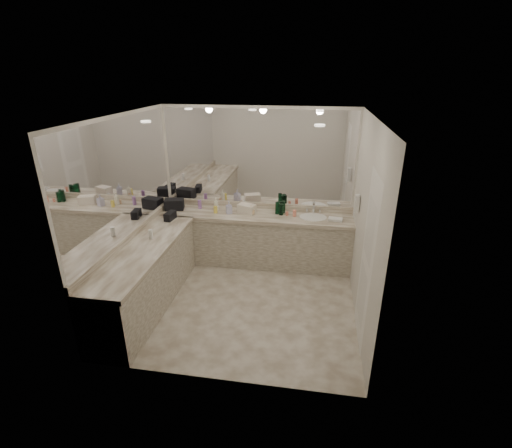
% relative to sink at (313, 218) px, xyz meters
% --- Properties ---
extents(floor, '(3.20, 3.20, 0.00)m').
position_rel_sink_xyz_m(floor, '(-0.95, -1.20, -0.90)').
color(floor, beige).
rests_on(floor, ground).
extents(ceiling, '(3.20, 3.20, 0.00)m').
position_rel_sink_xyz_m(ceiling, '(-0.95, -1.20, 1.71)').
color(ceiling, white).
rests_on(ceiling, floor).
extents(wall_back, '(3.20, 0.02, 2.60)m').
position_rel_sink_xyz_m(wall_back, '(-0.95, 0.30, 0.41)').
color(wall_back, beige).
rests_on(wall_back, floor).
extents(wall_left, '(0.02, 3.00, 2.60)m').
position_rel_sink_xyz_m(wall_left, '(-2.55, -1.20, 0.41)').
color(wall_left, beige).
rests_on(wall_left, floor).
extents(wall_right, '(0.02, 3.00, 2.60)m').
position_rel_sink_xyz_m(wall_right, '(0.65, -1.20, 0.41)').
color(wall_right, beige).
rests_on(wall_right, floor).
extents(vanity_back_base, '(3.20, 0.60, 0.84)m').
position_rel_sink_xyz_m(vanity_back_base, '(-0.95, 0.00, -0.48)').
color(vanity_back_base, beige).
rests_on(vanity_back_base, floor).
extents(vanity_back_top, '(3.20, 0.64, 0.06)m').
position_rel_sink_xyz_m(vanity_back_top, '(-0.95, -0.01, -0.03)').
color(vanity_back_top, beige).
rests_on(vanity_back_top, vanity_back_base).
extents(vanity_left_base, '(0.60, 2.40, 0.84)m').
position_rel_sink_xyz_m(vanity_left_base, '(-2.25, -1.50, -0.48)').
color(vanity_left_base, beige).
rests_on(vanity_left_base, floor).
extents(vanity_left_top, '(0.64, 2.42, 0.06)m').
position_rel_sink_xyz_m(vanity_left_top, '(-2.24, -1.50, -0.03)').
color(vanity_left_top, beige).
rests_on(vanity_left_top, vanity_left_base).
extents(backsplash_back, '(3.20, 0.04, 0.10)m').
position_rel_sink_xyz_m(backsplash_back, '(-0.95, 0.28, 0.05)').
color(backsplash_back, beige).
rests_on(backsplash_back, vanity_back_top).
extents(backsplash_left, '(0.04, 3.00, 0.10)m').
position_rel_sink_xyz_m(backsplash_left, '(-2.53, -1.20, 0.05)').
color(backsplash_left, beige).
rests_on(backsplash_left, vanity_left_top).
extents(mirror_back, '(3.12, 0.01, 1.55)m').
position_rel_sink_xyz_m(mirror_back, '(-0.95, 0.29, 0.88)').
color(mirror_back, white).
rests_on(mirror_back, wall_back).
extents(mirror_left, '(0.01, 2.92, 1.55)m').
position_rel_sink_xyz_m(mirror_left, '(-2.54, -1.20, 0.88)').
color(mirror_left, white).
rests_on(mirror_left, wall_left).
extents(sink, '(0.44, 0.44, 0.03)m').
position_rel_sink_xyz_m(sink, '(0.00, 0.00, 0.00)').
color(sink, white).
rests_on(sink, vanity_back_top).
extents(faucet, '(0.24, 0.16, 0.14)m').
position_rel_sink_xyz_m(faucet, '(0.00, 0.21, 0.07)').
color(faucet, silver).
rests_on(faucet, vanity_back_top).
extents(wall_phone, '(0.06, 0.10, 0.24)m').
position_rel_sink_xyz_m(wall_phone, '(0.61, -0.50, 0.46)').
color(wall_phone, white).
rests_on(wall_phone, wall_right).
extents(door, '(0.02, 0.82, 2.10)m').
position_rel_sink_xyz_m(door, '(0.64, -1.70, 0.16)').
color(door, white).
rests_on(door, wall_right).
extents(black_toiletry_bag, '(0.35, 0.26, 0.18)m').
position_rel_sink_xyz_m(black_toiletry_bag, '(-2.34, -0.02, 0.09)').
color(black_toiletry_bag, black).
rests_on(black_toiletry_bag, vanity_back_top).
extents(black_bag_spill, '(0.14, 0.25, 0.13)m').
position_rel_sink_xyz_m(black_bag_spill, '(-2.25, -0.46, 0.07)').
color(black_bag_spill, black).
rests_on(black_bag_spill, vanity_left_top).
extents(cream_cosmetic_case, '(0.32, 0.25, 0.16)m').
position_rel_sink_xyz_m(cream_cosmetic_case, '(-1.10, 0.01, 0.08)').
color(cream_cosmetic_case, silver).
rests_on(cream_cosmetic_case, vanity_back_top).
extents(hand_towel, '(0.23, 0.17, 0.04)m').
position_rel_sink_xyz_m(hand_towel, '(0.35, -0.08, 0.02)').
color(hand_towel, white).
rests_on(hand_towel, vanity_back_top).
extents(lotion_left, '(0.06, 0.06, 0.14)m').
position_rel_sink_xyz_m(lotion_left, '(-2.25, -1.20, 0.07)').
color(lotion_left, white).
rests_on(lotion_left, vanity_left_top).
extents(soap_bottle_a, '(0.09, 0.09, 0.23)m').
position_rel_sink_xyz_m(soap_bottle_a, '(-1.63, 0.06, 0.12)').
color(soap_bottle_a, white).
rests_on(soap_bottle_a, vanity_back_top).
extents(soap_bottle_b, '(0.12, 0.13, 0.21)m').
position_rel_sink_xyz_m(soap_bottle_b, '(-1.39, -0.04, 0.11)').
color(soap_bottle_b, '#B8B5D6').
rests_on(soap_bottle_b, vanity_back_top).
extents(soap_bottle_c, '(0.13, 0.13, 0.16)m').
position_rel_sink_xyz_m(soap_bottle_c, '(-1.01, -0.05, 0.08)').
color(soap_bottle_c, '#FBD19A').
rests_on(soap_bottle_c, vanity_back_top).
extents(green_bottle_0, '(0.07, 0.07, 0.21)m').
position_rel_sink_xyz_m(green_bottle_0, '(-0.59, 0.06, 0.11)').
color(green_bottle_0, '#0C4423').
rests_on(green_bottle_0, vanity_back_top).
extents(green_bottle_1, '(0.06, 0.06, 0.19)m').
position_rel_sink_xyz_m(green_bottle_1, '(-0.53, 0.15, 0.10)').
color(green_bottle_1, '#0C4423').
rests_on(green_bottle_1, vanity_back_top).
extents(green_bottle_2, '(0.06, 0.06, 0.20)m').
position_rel_sink_xyz_m(green_bottle_2, '(-0.50, 0.14, 0.11)').
color(green_bottle_2, '#0C4423').
rests_on(green_bottle_2, vanity_back_top).
extents(green_bottle_3, '(0.07, 0.07, 0.19)m').
position_rel_sink_xyz_m(green_bottle_3, '(-0.52, 0.03, 0.10)').
color(green_bottle_3, '#0C4423').
rests_on(green_bottle_3, vanity_back_top).
extents(amenity_bottle_0, '(0.05, 0.05, 0.08)m').
position_rel_sink_xyz_m(amenity_bottle_0, '(-1.67, 0.11, 0.05)').
color(amenity_bottle_0, '#E0B28C').
rests_on(amenity_bottle_0, vanity_back_top).
extents(amenity_bottle_1, '(0.05, 0.05, 0.06)m').
position_rel_sink_xyz_m(amenity_bottle_1, '(-0.43, 0.02, 0.04)').
color(amenity_bottle_1, '#E57F66').
rests_on(amenity_bottle_1, vanity_back_top).
extents(amenity_bottle_2, '(0.06, 0.06, 0.12)m').
position_rel_sink_xyz_m(amenity_bottle_2, '(-1.62, -0.06, 0.06)').
color(amenity_bottle_2, '#F2D84C').
rests_on(amenity_bottle_2, vanity_back_top).
extents(amenity_bottle_3, '(0.06, 0.06, 0.15)m').
position_rel_sink_xyz_m(amenity_bottle_3, '(-1.94, 0.11, 0.08)').
color(amenity_bottle_3, '#9966B2').
rests_on(amenity_bottle_3, vanity_back_top).
extents(amenity_bottle_4, '(0.06, 0.06, 0.11)m').
position_rel_sink_xyz_m(amenity_bottle_4, '(-0.30, -0.00, 0.06)').
color(amenity_bottle_4, '#E57F66').
rests_on(amenity_bottle_4, vanity_back_top).
extents(amenity_bottle_5, '(0.06, 0.06, 0.06)m').
position_rel_sink_xyz_m(amenity_bottle_5, '(-1.23, 0.10, 0.04)').
color(amenity_bottle_5, white).
rests_on(amenity_bottle_5, vanity_back_top).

